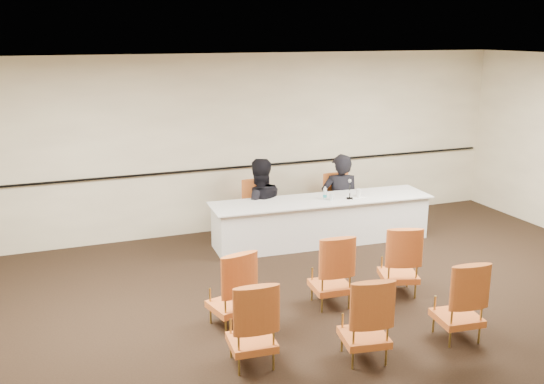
{
  "coord_description": "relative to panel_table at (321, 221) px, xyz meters",
  "views": [
    {
      "loc": [
        -3.1,
        -5.66,
        3.34
      ],
      "look_at": [
        0.09,
        2.6,
        0.99
      ],
      "focal_mm": 40.0,
      "sensor_mm": 36.0,
      "label": 1
    }
  ],
  "objects": [
    {
      "name": "aud_chair_front_mid",
      "position": [
        -0.92,
        -2.17,
        0.11
      ],
      "size": [
        0.54,
        0.54,
        0.95
      ],
      "primitive_type": null,
      "rotation": [
        0.0,
        0.0,
        -0.08
      ],
      "color": "#CE5625",
      "rests_on": "ground"
    },
    {
      "name": "floor",
      "position": [
        -1.04,
        -2.81,
        -0.36
      ],
      "size": [
        10.0,
        10.0,
        0.0
      ],
      "primitive_type": "plane",
      "color": "black",
      "rests_on": "ground"
    },
    {
      "name": "coffee_cup",
      "position": [
        0.62,
        -0.1,
        0.43
      ],
      "size": [
        0.09,
        0.09,
        0.13
      ],
      "primitive_type": "cylinder",
      "rotation": [
        0.0,
        0.0,
        -0.02
      ],
      "color": "white",
      "rests_on": "panel_table"
    },
    {
      "name": "water_bottle",
      "position": [
        0.04,
        -0.03,
        0.47
      ],
      "size": [
        0.07,
        0.07,
        0.21
      ],
      "primitive_type": null,
      "rotation": [
        0.0,
        0.0,
        -0.12
      ],
      "color": "teal",
      "rests_on": "panel_table"
    },
    {
      "name": "panelist_second",
      "position": [
        -0.87,
        0.59,
        0.09
      ],
      "size": [
        0.91,
        0.74,
        1.78
      ],
      "primitive_type": "imported",
      "rotation": [
        0.0,
        0.0,
        3.07
      ],
      "color": "black",
      "rests_on": "ground"
    },
    {
      "name": "ceiling",
      "position": [
        -1.04,
        -2.81,
        2.64
      ],
      "size": [
        10.0,
        10.0,
        0.0
      ],
      "primitive_type": "plane",
      "rotation": [
        3.14,
        0.0,
        0.0
      ],
      "color": "silver",
      "rests_on": "ground"
    },
    {
      "name": "wall_rail",
      "position": [
        -1.04,
        1.15,
        0.74
      ],
      "size": [
        9.8,
        0.04,
        0.03
      ],
      "primitive_type": "cube",
      "color": "black",
      "rests_on": "wall_back"
    },
    {
      "name": "microphone",
      "position": [
        0.42,
        -0.15,
        0.51
      ],
      "size": [
        0.19,
        0.24,
        0.3
      ],
      "primitive_type": null,
      "rotation": [
        0.0,
        0.0,
        -0.45
      ],
      "color": "black",
      "rests_on": "panel_table"
    },
    {
      "name": "panel_table",
      "position": [
        0.0,
        0.0,
        0.0
      ],
      "size": [
        3.66,
        1.04,
        0.72
      ],
      "primitive_type": null,
      "rotation": [
        0.0,
        0.0,
        -0.05
      ],
      "color": "silver",
      "rests_on": "ground"
    },
    {
      "name": "aud_chair_front_left",
      "position": [
        -2.25,
        -2.26,
        0.11
      ],
      "size": [
        0.6,
        0.6,
        0.95
      ],
      "primitive_type": null,
      "rotation": [
        0.0,
        0.0,
        0.23
      ],
      "color": "#CE5625",
      "rests_on": "ground"
    },
    {
      "name": "papers",
      "position": [
        0.54,
        -0.08,
        0.36
      ],
      "size": [
        0.33,
        0.26,
        0.0
      ],
      "primitive_type": "cube",
      "rotation": [
        0.0,
        0.0,
        0.13
      ],
      "color": "white",
      "rests_on": "panel_table"
    },
    {
      "name": "panelist_second_chair",
      "position": [
        -0.87,
        0.59,
        0.11
      ],
      "size": [
        0.53,
        0.53,
        0.95
      ],
      "primitive_type": null,
      "rotation": [
        0.0,
        0.0,
        -0.05
      ],
      "color": "#CE5625",
      "rests_on": "ground"
    },
    {
      "name": "panelist_main",
      "position": [
        0.6,
        0.51,
        0.06
      ],
      "size": [
        0.75,
        0.6,
        1.81
      ],
      "primitive_type": "imported",
      "rotation": [
        0.0,
        0.0,
        2.86
      ],
      "color": "black",
      "rests_on": "ground"
    },
    {
      "name": "drinking_glass",
      "position": [
        0.11,
        -0.12,
        0.41
      ],
      "size": [
        0.08,
        0.08,
        0.1
      ],
      "primitive_type": "cylinder",
      "rotation": [
        0.0,
        0.0,
        0.27
      ],
      "color": "silver",
      "rests_on": "panel_table"
    },
    {
      "name": "aud_chair_back_left",
      "position": [
        -2.31,
        -3.15,
        0.11
      ],
      "size": [
        0.54,
        0.54,
        0.95
      ],
      "primitive_type": null,
      "rotation": [
        0.0,
        0.0,
        -0.08
      ],
      "color": "#CE5625",
      "rests_on": "ground"
    },
    {
      "name": "aud_chair_back_mid",
      "position": [
        -1.17,
        -3.47,
        0.11
      ],
      "size": [
        0.58,
        0.58,
        0.95
      ],
      "primitive_type": null,
      "rotation": [
        0.0,
        0.0,
        -0.17
      ],
      "color": "#CE5625",
      "rests_on": "ground"
    },
    {
      "name": "wall_back",
      "position": [
        -1.04,
        1.19,
        1.14
      ],
      "size": [
        10.0,
        0.04,
        3.0
      ],
      "primitive_type": "cube",
      "color": "beige",
      "rests_on": "ground"
    },
    {
      "name": "panelist_main_chair",
      "position": [
        0.6,
        0.51,
        0.11
      ],
      "size": [
        0.53,
        0.53,
        0.95
      ],
      "primitive_type": null,
      "rotation": [
        0.0,
        0.0,
        -0.05
      ],
      "color": "#CE5625",
      "rests_on": "ground"
    },
    {
      "name": "aud_chair_front_right",
      "position": [
        0.07,
        -2.18,
        0.11
      ],
      "size": [
        0.63,
        0.63,
        0.95
      ],
      "primitive_type": null,
      "rotation": [
        0.0,
        0.0,
        -0.3
      ],
      "color": "#CE5625",
      "rests_on": "ground"
    },
    {
      "name": "aud_chair_back_right",
      "position": [
        0.02,
        -3.46,
        0.11
      ],
      "size": [
        0.55,
        0.55,
        0.95
      ],
      "primitive_type": null,
      "rotation": [
        0.0,
        0.0,
        -0.11
      ],
      "color": "#CE5625",
      "rests_on": "ground"
    }
  ]
}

